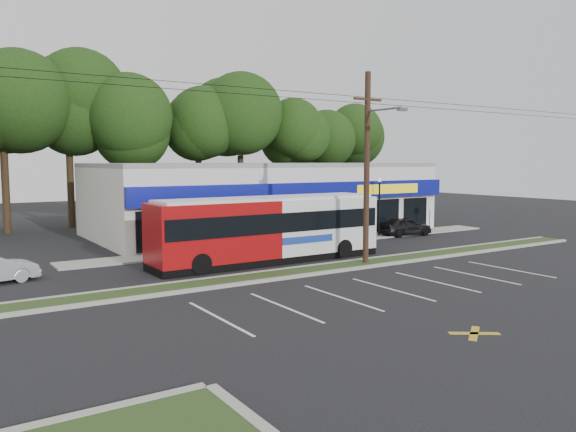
% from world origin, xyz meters
% --- Properties ---
extents(ground, '(120.00, 120.00, 0.00)m').
position_xyz_m(ground, '(0.00, 0.00, 0.00)').
color(ground, black).
rests_on(ground, ground).
extents(grass_strip, '(40.00, 1.60, 0.12)m').
position_xyz_m(grass_strip, '(0.00, 1.00, 0.06)').
color(grass_strip, '#283D19').
rests_on(grass_strip, ground).
extents(curb_south, '(40.00, 0.25, 0.14)m').
position_xyz_m(curb_south, '(0.00, 0.15, 0.07)').
color(curb_south, '#9E9E93').
rests_on(curb_south, ground).
extents(curb_north, '(40.00, 0.25, 0.14)m').
position_xyz_m(curb_north, '(0.00, 1.85, 0.07)').
color(curb_north, '#9E9E93').
rests_on(curb_north, ground).
extents(sidewalk, '(32.00, 2.20, 0.10)m').
position_xyz_m(sidewalk, '(5.00, 9.00, 0.05)').
color(sidewalk, '#9E9E93').
rests_on(sidewalk, ground).
extents(strip_mall, '(25.00, 12.55, 5.30)m').
position_xyz_m(strip_mall, '(5.50, 15.91, 2.65)').
color(strip_mall, silver).
rests_on(strip_mall, ground).
extents(utility_pole, '(50.00, 2.77, 10.00)m').
position_xyz_m(utility_pole, '(2.83, 0.93, 5.41)').
color(utility_pole, black).
rests_on(utility_pole, ground).
extents(lamp_post, '(0.30, 0.30, 4.25)m').
position_xyz_m(lamp_post, '(11.00, 8.80, 2.67)').
color(lamp_post, black).
rests_on(lamp_post, ground).
extents(sign_post, '(0.45, 0.10, 2.23)m').
position_xyz_m(sign_post, '(16.00, 8.57, 1.56)').
color(sign_post, '#59595E').
rests_on(sign_post, ground).
extents(tree_line, '(46.76, 6.76, 11.83)m').
position_xyz_m(tree_line, '(4.00, 26.00, 8.42)').
color(tree_line, black).
rests_on(tree_line, ground).
extents(metrobus, '(13.16, 2.88, 3.53)m').
position_xyz_m(metrobus, '(-0.84, 4.50, 1.87)').
color(metrobus, '#9A0B0E').
rests_on(metrobus, ground).
extents(car_dark, '(4.18, 1.99, 1.38)m').
position_xyz_m(car_dark, '(13.08, 8.25, 0.69)').
color(car_dark, black).
rests_on(car_dark, ground).
extents(pedestrian_a, '(0.74, 0.59, 1.78)m').
position_xyz_m(pedestrian_a, '(4.19, 6.77, 0.89)').
color(pedestrian_a, beige).
rests_on(pedestrian_a, ground).
extents(pedestrian_b, '(0.88, 0.74, 1.63)m').
position_xyz_m(pedestrian_b, '(5.23, 6.93, 0.82)').
color(pedestrian_b, '#BCB1A9').
rests_on(pedestrian_b, ground).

